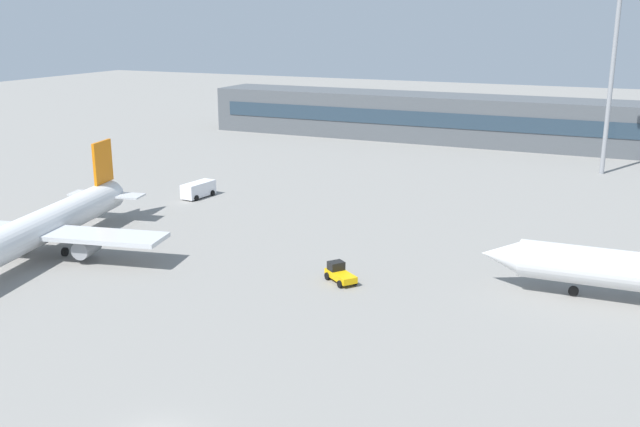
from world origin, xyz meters
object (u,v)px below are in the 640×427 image
object	(u,v)px
airplane_near	(30,233)
floodlight_tower_west	(612,71)
service_van_white	(198,189)
baggage_tug_yellow	(340,273)

from	to	relation	value
airplane_near	floodlight_tower_west	distance (m)	85.46
floodlight_tower_west	service_van_white	bearing A→B (deg)	-141.53
airplane_near	baggage_tug_yellow	xyz separation A→B (m)	(30.57, 7.32, -2.16)
airplane_near	service_van_white	size ratio (longest dim) A/B	7.22
airplane_near	floodlight_tower_west	bearing A→B (deg)	54.07
airplane_near	service_van_white	xyz separation A→B (m)	(0.43, 29.36, -1.85)
baggage_tug_yellow	service_van_white	world-z (taller)	service_van_white
floodlight_tower_west	baggage_tug_yellow	bearing A→B (deg)	-107.28
service_van_white	floodlight_tower_west	size ratio (longest dim) A/B	0.19
baggage_tug_yellow	service_van_white	xyz separation A→B (m)	(-30.14, 22.03, 0.31)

